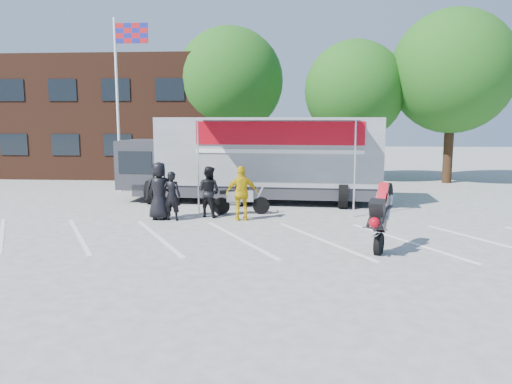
# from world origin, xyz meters

# --- Properties ---
(ground) EXTENTS (100.00, 100.00, 0.00)m
(ground) POSITION_xyz_m (0.00, 0.00, 0.00)
(ground) COLOR #ADADA7
(ground) RESTS_ON ground
(parking_bay_lines) EXTENTS (18.09, 13.33, 0.01)m
(parking_bay_lines) POSITION_xyz_m (0.00, 1.00, 0.01)
(parking_bay_lines) COLOR white
(parking_bay_lines) RESTS_ON ground
(office_building) EXTENTS (18.00, 8.00, 7.00)m
(office_building) POSITION_xyz_m (-10.00, 18.00, 3.50)
(office_building) COLOR #462416
(office_building) RESTS_ON ground
(flagpole) EXTENTS (1.61, 0.12, 8.00)m
(flagpole) POSITION_xyz_m (-6.24, 10.00, 5.05)
(flagpole) COLOR white
(flagpole) RESTS_ON ground
(tree_left) EXTENTS (6.12, 6.12, 8.64)m
(tree_left) POSITION_xyz_m (-2.00, 16.00, 5.57)
(tree_left) COLOR #382314
(tree_left) RESTS_ON ground
(tree_mid) EXTENTS (5.44, 5.44, 7.68)m
(tree_mid) POSITION_xyz_m (5.00, 15.00, 4.94)
(tree_mid) COLOR #382314
(tree_mid) RESTS_ON ground
(tree_right) EXTENTS (6.46, 6.46, 9.12)m
(tree_right) POSITION_xyz_m (10.00, 14.50, 5.88)
(tree_right) COLOR #382314
(tree_right) RESTS_ON ground
(transporter_truck) EXTENTS (11.26, 5.91, 3.49)m
(transporter_truck) POSITION_xyz_m (0.23, 7.48, 0.00)
(transporter_truck) COLOR #999BA1
(transporter_truck) RESTS_ON ground
(parked_motorcycle) EXTENTS (2.20, 1.02, 1.11)m
(parked_motorcycle) POSITION_xyz_m (-0.14, 4.69, 0.00)
(parked_motorcycle) COLOR silver
(parked_motorcycle) RESTS_ON ground
(stunt_bike_rider) EXTENTS (1.39, 1.86, 1.98)m
(stunt_bike_rider) POSITION_xyz_m (4.19, 0.17, 0.00)
(stunt_bike_rider) COLOR black
(stunt_bike_rider) RESTS_ON ground
(spectator_leather_a) EXTENTS (1.09, 0.84, 1.99)m
(spectator_leather_a) POSITION_xyz_m (-2.84, 3.57, 0.99)
(spectator_leather_a) COLOR black
(spectator_leather_a) RESTS_ON ground
(spectator_leather_b) EXTENTS (0.65, 0.46, 1.69)m
(spectator_leather_b) POSITION_xyz_m (-2.37, 3.43, 0.84)
(spectator_leather_b) COLOR black
(spectator_leather_b) RESTS_ON ground
(spectator_leather_c) EXTENTS (1.07, 0.97, 1.80)m
(spectator_leather_c) POSITION_xyz_m (-1.23, 4.16, 0.90)
(spectator_leather_c) COLOR black
(spectator_leather_c) RESTS_ON ground
(spectator_hivis) EXTENTS (1.15, 0.63, 1.87)m
(spectator_hivis) POSITION_xyz_m (-0.00, 3.62, 0.93)
(spectator_hivis) COLOR #DBB20B
(spectator_hivis) RESTS_ON ground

